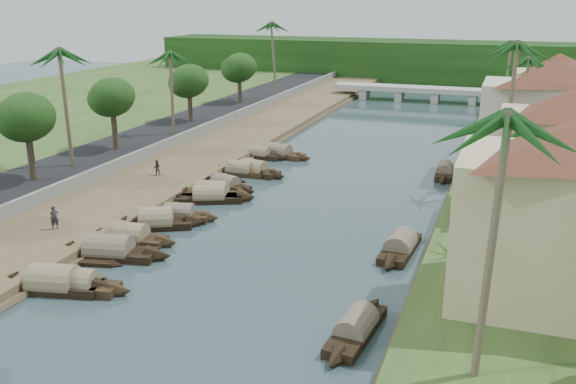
% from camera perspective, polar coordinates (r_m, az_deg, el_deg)
% --- Properties ---
extents(ground, '(220.00, 220.00, 0.00)m').
position_cam_1_polar(ground, '(43.05, -3.16, -6.24)').
color(ground, '#33474D').
rests_on(ground, ground).
extents(left_bank, '(10.00, 180.00, 0.80)m').
position_cam_1_polar(left_bank, '(66.67, -9.29, 2.43)').
color(left_bank, brown).
rests_on(left_bank, ground).
extents(right_bank, '(16.00, 180.00, 1.20)m').
position_cam_1_polar(right_bank, '(58.86, 22.20, -0.42)').
color(right_bank, '#2B481C').
rests_on(right_bank, ground).
extents(road, '(8.00, 180.00, 1.40)m').
position_cam_1_polar(road, '(71.01, -15.34, 3.19)').
color(road, black).
rests_on(road, ground).
extents(retaining_wall, '(0.40, 180.00, 1.10)m').
position_cam_1_polar(retaining_wall, '(68.53, -12.42, 3.47)').
color(retaining_wall, slate).
rests_on(retaining_wall, left_bank).
extents(treeline, '(120.00, 14.00, 8.00)m').
position_cam_1_polar(treeline, '(137.89, 13.28, 11.24)').
color(treeline, '#13370F').
rests_on(treeline, ground).
extents(bridge, '(28.00, 4.00, 2.40)m').
position_cam_1_polar(bridge, '(110.56, 11.46, 8.81)').
color(bridge, '#A6A59B').
rests_on(bridge, ground).
extents(building_mid, '(14.11, 14.11, 9.70)m').
position_cam_1_polar(building_mid, '(51.77, 24.18, 3.43)').
color(building_mid, beige).
rests_on(building_mid, right_bank).
extents(building_far, '(15.59, 15.59, 10.20)m').
position_cam_1_polar(building_far, '(65.38, 22.54, 6.43)').
color(building_far, beige).
rests_on(building_far, right_bank).
extents(building_distant, '(12.62, 12.62, 9.20)m').
position_cam_1_polar(building_distant, '(85.26, 22.68, 8.29)').
color(building_distant, beige).
rests_on(building_distant, right_bank).
extents(sampan_1, '(8.41, 3.53, 2.41)m').
position_cam_1_polar(sampan_1, '(41.41, -20.09, -7.67)').
color(sampan_1, black).
rests_on(sampan_1, ground).
extents(sampan_2, '(7.52, 2.33, 1.99)m').
position_cam_1_polar(sampan_2, '(40.93, -18.32, -7.80)').
color(sampan_2, black).
rests_on(sampan_2, ground).
extents(sampan_3, '(9.09, 3.51, 2.37)m').
position_cam_1_polar(sampan_3, '(45.22, -15.60, -5.12)').
color(sampan_3, black).
rests_on(sampan_3, ground).
extents(sampan_4, '(7.71, 2.35, 2.17)m').
position_cam_1_polar(sampan_4, '(47.42, -13.97, -3.95)').
color(sampan_4, black).
rests_on(sampan_4, ground).
extents(sampan_5, '(7.58, 4.95, 2.39)m').
position_cam_1_polar(sampan_5, '(50.05, -11.61, -2.65)').
color(sampan_5, black).
rests_on(sampan_5, ground).
extents(sampan_6, '(6.67, 2.98, 1.98)m').
position_cam_1_polar(sampan_6, '(51.26, -9.65, -2.08)').
color(sampan_6, black).
rests_on(sampan_6, ground).
extents(sampan_7, '(7.95, 4.56, 2.13)m').
position_cam_1_polar(sampan_7, '(55.46, -7.01, -0.47)').
color(sampan_7, black).
rests_on(sampan_7, ground).
extents(sampan_8, '(8.05, 3.42, 2.40)m').
position_cam_1_polar(sampan_8, '(56.19, -6.74, -0.22)').
color(sampan_8, black).
rests_on(sampan_8, ground).
extents(sampan_9, '(7.28, 3.54, 1.87)m').
position_cam_1_polar(sampan_9, '(59.03, -5.58, 0.66)').
color(sampan_9, black).
rests_on(sampan_9, ground).
extents(sampan_10, '(7.35, 1.81, 2.05)m').
position_cam_1_polar(sampan_10, '(63.53, -4.30, 1.89)').
color(sampan_10, black).
rests_on(sampan_10, ground).
extents(sampan_11, '(7.73, 3.42, 2.18)m').
position_cam_1_polar(sampan_11, '(63.57, -3.06, 1.92)').
color(sampan_11, black).
rests_on(sampan_11, ground).
extents(sampan_12, '(9.02, 3.71, 2.13)m').
position_cam_1_polar(sampan_12, '(70.70, -0.94, 3.51)').
color(sampan_12, black).
rests_on(sampan_12, ground).
extents(sampan_13, '(6.78, 1.93, 1.88)m').
position_cam_1_polar(sampan_13, '(70.03, -2.58, 3.35)').
color(sampan_13, black).
rests_on(sampan_13, ground).
extents(sampan_14, '(2.25, 8.15, 1.98)m').
position_cam_1_polar(sampan_14, '(34.31, 6.07, -12.00)').
color(sampan_14, black).
rests_on(sampan_14, ground).
extents(sampan_15, '(2.18, 8.15, 2.17)m').
position_cam_1_polar(sampan_15, '(45.00, 9.93, -4.85)').
color(sampan_15, black).
rests_on(sampan_15, ground).
extents(sampan_16, '(1.89, 7.68, 1.90)m').
position_cam_1_polar(sampan_16, '(64.90, 13.71, 1.76)').
color(sampan_16, black).
rests_on(sampan_16, ground).
extents(canoe_1, '(4.83, 1.73, 0.77)m').
position_cam_1_polar(canoe_1, '(44.54, -17.25, -6.06)').
color(canoe_1, black).
rests_on(canoe_1, ground).
extents(canoe_2, '(5.16, 1.14, 0.74)m').
position_cam_1_polar(canoe_2, '(61.70, -5.93, 1.08)').
color(canoe_2, black).
rests_on(canoe_2, ground).
extents(palm_0, '(3.20, 3.20, 12.96)m').
position_cam_1_polar(palm_0, '(26.13, 18.38, 5.80)').
color(palm_0, '#715F4B').
rests_on(palm_0, ground).
extents(palm_1, '(3.20, 3.20, 9.38)m').
position_cam_1_polar(palm_1, '(42.45, 20.02, 4.98)').
color(palm_1, '#715F4B').
rests_on(palm_1, ground).
extents(palm_2, '(3.20, 3.20, 13.53)m').
position_cam_1_polar(palm_2, '(57.51, 19.51, 11.99)').
color(palm_2, '#715F4B').
rests_on(palm_2, ground).
extents(palm_3, '(3.20, 3.20, 10.95)m').
position_cam_1_polar(palm_3, '(73.46, 20.29, 10.88)').
color(palm_3, '#715F4B').
rests_on(palm_3, ground).
extents(palm_5, '(3.20, 3.20, 12.35)m').
position_cam_1_polar(palm_5, '(63.21, -19.54, 11.52)').
color(palm_5, '#715F4B').
rests_on(palm_5, ground).
extents(palm_6, '(3.20, 3.20, 10.90)m').
position_cam_1_polar(palm_6, '(75.51, -10.48, 11.90)').
color(palm_6, '#715F4B').
rests_on(palm_6, ground).
extents(palm_7, '(3.20, 3.20, 11.37)m').
position_cam_1_polar(palm_7, '(92.35, 19.06, 12.32)').
color(palm_7, '#715F4B').
rests_on(palm_7, ground).
extents(palm_8, '(3.20, 3.20, 13.01)m').
position_cam_1_polar(palm_8, '(101.87, -1.17, 14.59)').
color(palm_8, '#715F4B').
rests_on(palm_8, ground).
extents(tree_2, '(4.84, 4.84, 7.56)m').
position_cam_1_polar(tree_2, '(59.80, -22.23, 6.05)').
color(tree_2, '#4C3D2B').
rests_on(tree_2, ground).
extents(tree_3, '(4.59, 4.59, 7.38)m').
position_cam_1_polar(tree_3, '(69.59, -15.38, 8.04)').
color(tree_3, '#4C3D2B').
rests_on(tree_3, ground).
extents(tree_4, '(4.80, 4.80, 7.09)m').
position_cam_1_polar(tree_4, '(83.89, -8.79, 9.65)').
color(tree_4, '#4C3D2B').
rests_on(tree_4, ground).
extents(tree_5, '(4.91, 4.91, 7.19)m').
position_cam_1_polar(tree_5, '(98.08, -4.36, 10.89)').
color(tree_5, '#4C3D2B').
rests_on(tree_5, ground).
extents(person_near, '(0.71, 0.75, 1.73)m').
position_cam_1_polar(person_near, '(49.27, -20.05, -2.16)').
color(person_near, '#27252D').
rests_on(person_near, left_bank).
extents(person_far, '(0.88, 0.84, 1.43)m').
position_cam_1_polar(person_far, '(61.56, -11.59, 2.15)').
color(person_far, '#332B24').
rests_on(person_far, left_bank).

